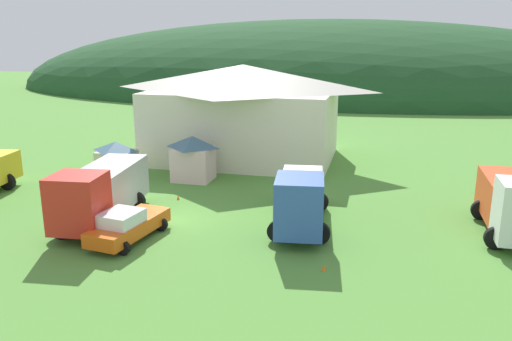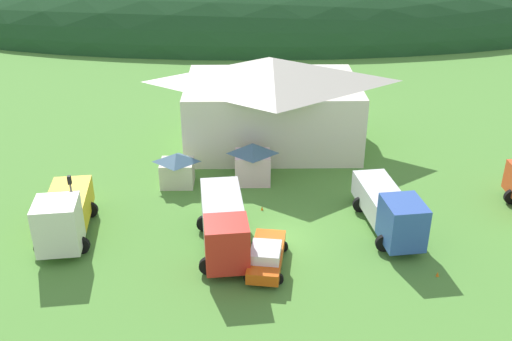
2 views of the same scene
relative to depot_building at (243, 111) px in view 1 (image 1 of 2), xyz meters
The scene contains 10 objects.
ground_plane 15.73m from the depot_building, 90.10° to the right, with size 200.00×200.00×0.00m, color #518C38.
forested_hill_backdrop 57.22m from the depot_building, 90.03° to the left, with size 120.22×60.00×25.42m, color #1E4723.
depot_building is the anchor object (origin of this frame).
play_shed_cream 10.93m from the depot_building, 134.02° to the right, with size 2.63×2.28×2.57m.
play_shed_pink 7.76m from the depot_building, 103.37° to the right, with size 2.84×2.47×3.16m.
crane_truck_red 16.93m from the depot_building, 102.25° to the right, with size 3.76×8.04×3.38m.
box_truck_blue 16.33m from the depot_building, 64.27° to the right, with size 3.68×8.35×3.34m.
service_pickup_orange 18.66m from the depot_building, 93.17° to the right, with size 2.74×5.06×1.66m.
traffic_cone_near_pickup 12.30m from the depot_building, 95.45° to the right, with size 0.36×0.36×0.58m, color orange.
traffic_cone_mid_row 21.68m from the depot_building, 65.52° to the right, with size 0.36×0.36×0.62m, color orange.
Camera 1 is at (10.85, -24.73, 9.95)m, focal length 35.95 mm.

